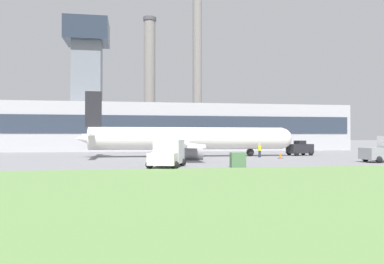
{
  "coord_description": "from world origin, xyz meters",
  "views": [
    {
      "loc": [
        -4.76,
        -48.52,
        2.69
      ],
      "look_at": [
        3.51,
        0.65,
        3.29
      ],
      "focal_mm": 35.0,
      "sensor_mm": 36.0,
      "label": 1
    }
  ],
  "objects_px": {
    "fuel_truck": "(168,154)",
    "airplane": "(186,139)",
    "ground_crew_person": "(260,150)",
    "pushback_tug": "(300,149)"
  },
  "relations": [
    {
      "from": "ground_crew_person",
      "to": "pushback_tug",
      "type": "bearing_deg",
      "value": 27.25
    },
    {
      "from": "fuel_truck",
      "to": "ground_crew_person",
      "type": "xyz_separation_m",
      "value": [
        13.22,
        13.15,
        -0.26
      ]
    },
    {
      "from": "pushback_tug",
      "to": "ground_crew_person",
      "type": "relative_size",
      "value": 2.23
    },
    {
      "from": "fuel_truck",
      "to": "airplane",
      "type": "bearing_deg",
      "value": 75.86
    },
    {
      "from": "airplane",
      "to": "ground_crew_person",
      "type": "relative_size",
      "value": 16.35
    },
    {
      "from": "airplane",
      "to": "fuel_truck",
      "type": "xyz_separation_m",
      "value": [
        -4.1,
        -16.27,
        -1.17
      ]
    },
    {
      "from": "pushback_tug",
      "to": "ground_crew_person",
      "type": "bearing_deg",
      "value": -152.75
    },
    {
      "from": "pushback_tug",
      "to": "airplane",
      "type": "bearing_deg",
      "value": -177.67
    },
    {
      "from": "airplane",
      "to": "ground_crew_person",
      "type": "height_order",
      "value": "airplane"
    },
    {
      "from": "airplane",
      "to": "pushback_tug",
      "type": "distance_m",
      "value": 16.56
    }
  ]
}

